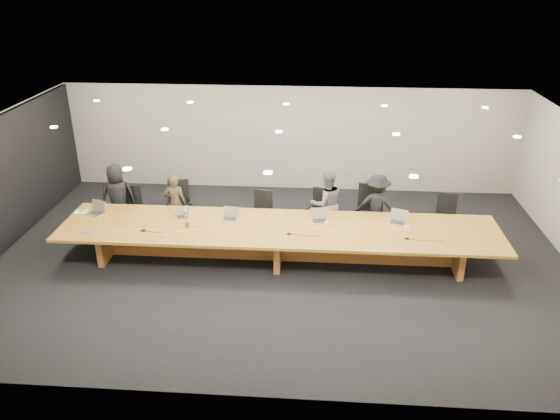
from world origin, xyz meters
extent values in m
plane|color=black|center=(0.00, 0.00, 0.00)|extent=(12.00, 12.00, 0.00)
cube|color=#B1ABA1|center=(0.00, 4.00, 1.40)|extent=(12.00, 0.02, 2.80)
cube|color=#8F5F1F|center=(0.00, 0.00, 0.72)|extent=(9.00, 1.80, 0.06)
cube|color=brown|center=(0.00, 0.00, 0.34)|extent=(7.65, 0.15, 0.69)
cube|color=brown|center=(-3.60, 0.00, 0.34)|extent=(0.12, 1.26, 0.69)
cube|color=brown|center=(0.00, 0.00, 0.34)|extent=(0.12, 1.26, 0.69)
cube|color=brown|center=(3.60, 0.00, 0.34)|extent=(0.12, 1.26, 0.69)
imported|color=black|center=(-3.81, 1.24, 0.78)|extent=(0.89, 0.74, 1.56)
imported|color=#312C1B|center=(-2.46, 1.17, 0.69)|extent=(0.51, 0.34, 1.38)
imported|color=#515153|center=(0.98, 1.20, 0.78)|extent=(0.91, 0.81, 1.56)
imported|color=black|center=(2.10, 1.25, 0.74)|extent=(1.06, 0.78, 1.48)
cylinder|color=#B3C4C1|center=(-2.01, 0.33, 0.85)|extent=(0.08, 0.08, 0.21)
cylinder|color=brown|center=(-1.87, -0.12, 0.80)|extent=(0.10, 0.10, 0.11)
cone|color=white|center=(0.97, 0.14, 0.80)|extent=(0.10, 0.10, 0.10)
cone|color=silver|center=(2.59, 0.04, 0.80)|extent=(0.09, 0.09, 0.09)
cube|color=white|center=(-4.35, 0.43, 0.76)|extent=(0.26, 0.21, 0.02)
cube|color=green|center=(-4.35, 0.45, 0.78)|extent=(0.19, 0.14, 0.03)
cube|color=silver|center=(-3.84, -0.51, 0.76)|extent=(0.20, 0.16, 0.03)
cone|color=black|center=(-2.72, -0.36, 0.77)|extent=(0.14, 0.14, 0.03)
cone|color=black|center=(0.22, -0.29, 0.76)|extent=(0.14, 0.14, 0.03)
cone|color=black|center=(2.55, -0.33, 0.76)|extent=(0.12, 0.12, 0.03)
camera|label=1|loc=(0.76, -9.97, 5.71)|focal=35.00mm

